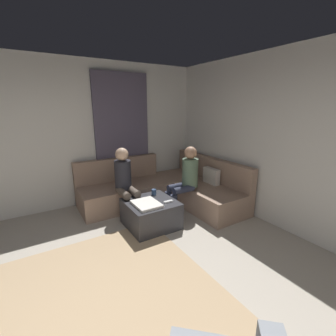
{
  "coord_description": "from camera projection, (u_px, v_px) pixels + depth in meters",
  "views": [
    {
      "loc": [
        1.65,
        -0.39,
        1.88
      ],
      "look_at": [
        -1.63,
        1.63,
        0.85
      ],
      "focal_mm": 24.98,
      "sensor_mm": 36.0,
      "label": 1
    }
  ],
  "objects": [
    {
      "name": "ottoman",
      "position": [
        151.0,
        213.0,
        3.74
      ],
      "size": [
        0.76,
        0.76,
        0.42
      ],
      "primitive_type": "cube",
      "color": "#333338",
      "rests_on": "ground_plane"
    },
    {
      "name": "person_on_couch_side",
      "position": [
        125.0,
        180.0,
        3.95
      ],
      "size": [
        0.6,
        0.3,
        1.2
      ],
      "rotation": [
        0.0,
        0.0,
        -1.57
      ],
      "color": "brown",
      "rests_on": "ground_plane"
    },
    {
      "name": "sectional_couch",
      "position": [
        167.0,
        189.0,
        4.63
      ],
      "size": [
        2.1,
        2.55,
        0.87
      ],
      "color": "#9E7F6B",
      "rests_on": "ground_plane"
    },
    {
      "name": "game_remote",
      "position": [
        168.0,
        202.0,
        3.64
      ],
      "size": [
        0.05,
        0.15,
        0.02
      ],
      "primitive_type": "cube",
      "color": "white",
      "rests_on": "ottoman"
    },
    {
      "name": "wall_back",
      "position": [
        313.0,
        146.0,
        3.18
      ],
      "size": [
        6.0,
        0.12,
        2.7
      ],
      "primitive_type": "cube",
      "color": "silver",
      "rests_on": "ground_plane"
    },
    {
      "name": "ground_plane",
      "position": [
        107.0,
        333.0,
        2.05
      ],
      "size": [
        6.0,
        6.0,
        0.1
      ],
      "primitive_type": "cube",
      "color": "#B2A899"
    },
    {
      "name": "person_on_couch_back",
      "position": [
        186.0,
        177.0,
        4.11
      ],
      "size": [
        0.3,
        0.6,
        1.2
      ],
      "rotation": [
        0.0,
        0.0,
        3.14
      ],
      "color": "#2D3347",
      "rests_on": "ground_plane"
    },
    {
      "name": "coffee_mug",
      "position": [
        154.0,
        192.0,
        3.94
      ],
      "size": [
        0.08,
        0.08,
        0.1
      ],
      "primitive_type": "cylinder",
      "color": "#334C72",
      "rests_on": "ottoman"
    },
    {
      "name": "area_rug",
      "position": [
        111.0,
        307.0,
        2.25
      ],
      "size": [
        2.6,
        2.2,
        0.01
      ],
      "primitive_type": "cube",
      "color": "tan",
      "rests_on": "ground_plane"
    },
    {
      "name": "wall_left",
      "position": [
        50.0,
        137.0,
        4.11
      ],
      "size": [
        0.12,
        6.0,
        2.7
      ],
      "primitive_type": "cube",
      "color": "silver",
      "rests_on": "ground_plane"
    },
    {
      "name": "folded_blanket",
      "position": [
        146.0,
        204.0,
        3.53
      ],
      "size": [
        0.44,
        0.36,
        0.04
      ],
      "primitive_type": "cube",
      "color": "white",
      "rests_on": "ottoman"
    },
    {
      "name": "curtain_panel",
      "position": [
        123.0,
        138.0,
        4.71
      ],
      "size": [
        0.06,
        1.1,
        2.5
      ],
      "primitive_type": "cube",
      "color": "#595166",
      "rests_on": "ground_plane"
    }
  ]
}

